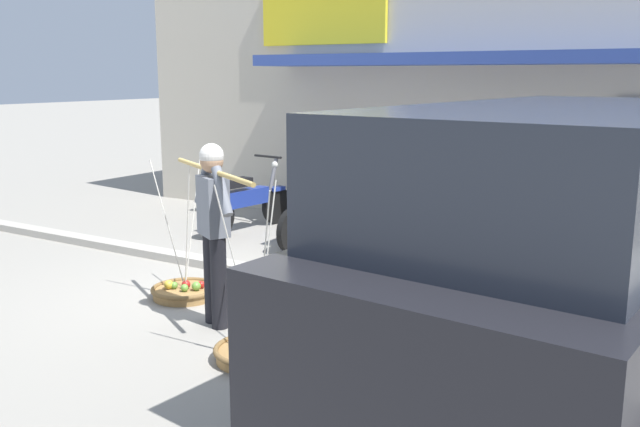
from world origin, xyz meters
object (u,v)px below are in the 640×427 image
at_px(fruit_basket_right_side, 185,290).
at_px(motorcycle_second_in_row, 315,211).
at_px(parked_truck, 564,247).
at_px(fruit_vendor, 214,222).
at_px(fruit_basket_left_side, 257,351).
at_px(motorcycle_nearest_shop, 247,201).
at_px(wooden_crate, 445,249).

height_order(fruit_basket_right_side, motorcycle_second_in_row, fruit_basket_right_side).
relative_size(fruit_basket_right_side, parked_truck, 0.29).
distance_m(fruit_basket_right_side, motorcycle_second_in_row, 2.75).
bearing_deg(fruit_basket_right_side, motorcycle_second_in_row, 91.62).
xyz_separation_m(fruit_vendor, parked_truck, (3.04, 0.09, 0.15)).
relative_size(fruit_basket_right_side, motorcycle_second_in_row, 0.80).
distance_m(fruit_basket_right_side, parked_truck, 4.00).
relative_size(fruit_basket_left_side, motorcycle_second_in_row, 0.80).
relative_size(motorcycle_nearest_shop, motorcycle_second_in_row, 1.00).
bearing_deg(fruit_basket_right_side, fruit_vendor, -29.73).
distance_m(fruit_basket_left_side, parked_truck, 2.54).
bearing_deg(parked_truck, motorcycle_second_in_row, 141.76).
relative_size(fruit_basket_left_side, wooden_crate, 3.30).
bearing_deg(motorcycle_second_in_row, fruit_basket_right_side, -88.38).
height_order(fruit_vendor, motorcycle_nearest_shop, fruit_vendor).
bearing_deg(motorcycle_second_in_row, motorcycle_nearest_shop, 174.06).
bearing_deg(parked_truck, fruit_basket_left_side, -166.20).
xyz_separation_m(fruit_basket_left_side, motorcycle_nearest_shop, (-2.96, 3.77, 0.38)).
height_order(fruit_basket_left_side, motorcycle_second_in_row, fruit_basket_left_side).
relative_size(parked_truck, wooden_crate, 11.28).
xyz_separation_m(fruit_basket_right_side, wooden_crate, (1.82, 2.72, 0.09)).
relative_size(fruit_vendor, motorcycle_second_in_row, 0.93).
height_order(fruit_basket_left_side, wooden_crate, fruit_basket_left_side).
xyz_separation_m(motorcycle_second_in_row, wooden_crate, (1.90, 0.00, -0.29)).
relative_size(fruit_vendor, motorcycle_nearest_shop, 0.93).
bearing_deg(parked_truck, wooden_crate, 123.20).
xyz_separation_m(fruit_basket_right_side, motorcycle_nearest_shop, (-1.35, 2.86, 0.38)).
xyz_separation_m(fruit_vendor, fruit_basket_left_side, (0.80, -0.46, -0.90)).
bearing_deg(motorcycle_second_in_row, wooden_crate, 0.02).
distance_m(motorcycle_nearest_shop, motorcycle_second_in_row, 1.28).
xyz_separation_m(motorcycle_second_in_row, parked_truck, (3.92, -3.09, 0.68)).
bearing_deg(fruit_basket_right_side, wooden_crate, 56.23).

